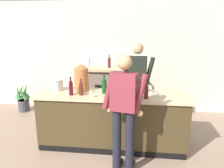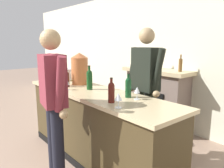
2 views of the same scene
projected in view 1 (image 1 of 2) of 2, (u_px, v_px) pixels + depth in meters
wall_back_panel at (121, 57)px, 5.55m from camera, size 12.00×0.07×2.75m
bar_counter at (112, 120)px, 3.94m from camera, size 2.67×0.71×1.00m
fireplace_stone at (110, 89)px, 5.53m from camera, size 1.38×0.52×1.46m
potted_plant_corner at (23, 99)px, 5.64m from camera, size 0.44×0.44×0.72m
person_customer at (124, 110)px, 3.12m from camera, size 0.65×0.36×1.79m
person_bartender at (137, 85)px, 4.28m from camera, size 0.66×0.32×1.84m
copper_dispenser at (81, 77)px, 3.94m from camera, size 0.27×0.31×0.50m
ice_bucket_steel at (57, 85)px, 4.02m from camera, size 0.24×0.24×0.20m
wine_bottle_burgundy_dark at (81, 88)px, 3.72m from camera, size 0.07×0.07×0.28m
wine_bottle_chardonnay_pale at (143, 86)px, 3.85m from camera, size 0.07×0.07×0.29m
wine_bottle_cabernet_heavy at (104, 85)px, 3.82m from camera, size 0.08×0.08×0.34m
wine_bottle_merlot_tall at (146, 91)px, 3.55m from camera, size 0.07×0.07×0.28m
wine_bottle_port_short at (71, 87)px, 3.72m from camera, size 0.07×0.07×0.32m
wine_glass_mid_counter at (159, 94)px, 3.46m from camera, size 0.08×0.08×0.16m
wine_glass_front_right at (91, 92)px, 3.60m from camera, size 0.07×0.07×0.15m
wine_glass_by_dispenser at (151, 87)px, 3.84m from camera, size 0.07×0.07×0.15m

